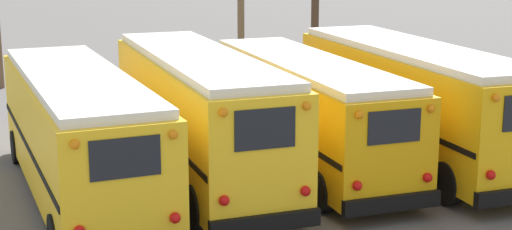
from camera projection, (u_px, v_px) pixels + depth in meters
name	position (u px, v px, depth m)	size (l,w,h in m)	color
ground_plane	(268.00, 184.00, 20.36)	(160.00, 160.00, 0.00)	#5B5956
school_bus_0	(79.00, 131.00, 19.01)	(3.02, 10.20, 3.10)	yellow
school_bus_1	(199.00, 112.00, 20.30)	(2.53, 9.98, 3.37)	yellow
school_bus_2	(306.00, 109.00, 21.57)	(2.46, 9.85, 3.02)	#E5A00C
school_bus_3	(412.00, 98.00, 22.29)	(2.69, 10.43, 3.29)	#EAAA0F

